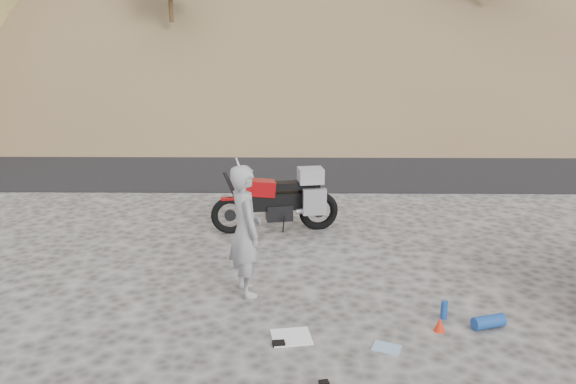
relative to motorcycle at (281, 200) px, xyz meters
name	(u,v)px	position (x,y,z in m)	size (l,w,h in m)	color
ground	(255,292)	(-0.33, -2.76, -0.63)	(140.00, 140.00, 0.00)	#403D3B
road	(275,162)	(-0.33, 6.24, -0.63)	(120.00, 7.00, 0.05)	black
motorcycle	(281,200)	(0.00, 0.00, 0.00)	(2.48, 0.97, 1.49)	black
man	(247,292)	(-0.45, -2.76, -0.63)	(0.71, 0.47, 1.95)	gray
gear_white_cloth	(291,337)	(0.23, -4.06, -0.63)	(0.49, 0.44, 0.02)	white
gear_blue_mat	(489,322)	(2.80, -3.78, -0.55)	(0.17, 0.17, 0.44)	navy
gear_bottle	(444,310)	(2.28, -3.53, -0.51)	(0.09, 0.09, 0.25)	navy
gear_funnel	(440,324)	(2.14, -3.87, -0.54)	(0.15, 0.15, 0.19)	red
gear_glove_a	(279,343)	(0.07, -4.24, -0.61)	(0.16, 0.11, 0.04)	black
gear_glove_b	(324,383)	(0.59, -5.04, -0.62)	(0.11, 0.08, 0.04)	black
gear_blue_cloth	(387,348)	(1.39, -4.30, -0.63)	(0.33, 0.24, 0.01)	#80A6C7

